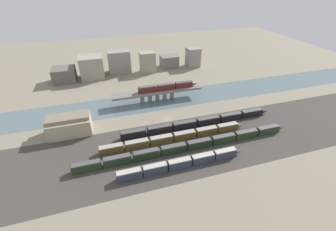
# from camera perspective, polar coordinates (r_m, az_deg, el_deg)

# --- Properties ---
(ground_plane) EXTENTS (400.00, 400.00, 0.00)m
(ground_plane) POSITION_cam_1_polar(r_m,az_deg,el_deg) (124.74, -0.14, -0.84)
(ground_plane) COLOR gray
(railbed_yard) EXTENTS (280.00, 42.00, 0.01)m
(railbed_yard) POSITION_cam_1_polar(r_m,az_deg,el_deg) (106.52, 3.61, -7.66)
(railbed_yard) COLOR #423D38
(railbed_yard) RESTS_ON ground
(river_water) EXTENTS (320.00, 24.13, 0.01)m
(river_water) POSITION_cam_1_polar(r_m,az_deg,el_deg) (142.86, -2.68, 3.79)
(river_water) COLOR slate
(river_water) RESTS_ON ground
(bridge) EXTENTS (55.94, 7.01, 7.04)m
(bridge) POSITION_cam_1_polar(r_m,az_deg,el_deg) (140.30, -2.73, 5.76)
(bridge) COLOR slate
(bridge) RESTS_ON ground
(train_on_bridge) EXTENTS (38.53, 2.84, 3.76)m
(train_on_bridge) POSITION_cam_1_polar(r_m,az_deg,el_deg) (140.45, -0.04, 7.36)
(train_on_bridge) COLOR #5B1E19
(train_on_bridge) RESTS_ON bridge
(train_yard_near) EXTENTS (55.14, 2.68, 4.20)m
(train_yard_near) POSITION_cam_1_polar(r_m,az_deg,el_deg) (95.04, 3.54, -12.02)
(train_yard_near) COLOR #2D384C
(train_yard_near) RESTS_ON ground
(train_yard_mid) EXTENTS (102.54, 2.78, 4.04)m
(train_yard_mid) POSITION_cam_1_polar(r_m,az_deg,el_deg) (103.57, 5.35, -7.69)
(train_yard_mid) COLOR #23381E
(train_yard_mid) RESTS_ON ground
(train_yard_far) EXTENTS (73.03, 2.98, 3.81)m
(train_yard_far) POSITION_cam_1_polar(r_m,az_deg,el_deg) (108.48, 1.97, -5.47)
(train_yard_far) COLOR brown
(train_yard_far) RESTS_ON ground
(train_yard_outer) EXTENTS (83.91, 2.83, 4.00)m
(train_yard_outer) POSITION_cam_1_polar(r_m,az_deg,el_deg) (119.35, 7.88, -1.77)
(train_yard_outer) COLOR black
(train_yard_outer) RESTS_ON ground
(warehouse_building) EXTENTS (20.59, 11.77, 10.03)m
(warehouse_building) POSITION_cam_1_polar(r_m,az_deg,el_deg) (121.78, -23.72, -2.20)
(warehouse_building) COLOR tan
(warehouse_building) RESTS_ON ground
(city_block_far_left) EXTENTS (15.97, 14.24, 10.29)m
(city_block_far_left) POSITION_cam_1_polar(r_m,az_deg,el_deg) (184.43, -24.83, 9.39)
(city_block_far_left) COLOR #605B56
(city_block_far_left) RESTS_ON ground
(city_block_left) EXTENTS (17.00, 14.98, 16.57)m
(city_block_left) POSITION_cam_1_polar(r_m,az_deg,el_deg) (182.61, -18.78, 11.54)
(city_block_left) COLOR gray
(city_block_left) RESTS_ON ground
(city_block_center) EXTENTS (17.06, 11.46, 17.30)m
(city_block_center) POSITION_cam_1_polar(r_m,az_deg,el_deg) (188.15, -12.29, 13.23)
(city_block_center) COLOR gray
(city_block_center) RESTS_ON ground
(city_block_right) EXTENTS (11.94, 8.82, 16.07)m
(city_block_right) POSITION_cam_1_polar(r_m,az_deg,el_deg) (185.18, -5.22, 13.31)
(city_block_right) COLOR gray
(city_block_right) RESTS_ON ground
(city_block_far_right) EXTENTS (14.36, 11.31, 9.71)m
(city_block_far_right) POSITION_cam_1_polar(r_m,az_deg,el_deg) (196.49, 0.29, 13.61)
(city_block_far_right) COLOR slate
(city_block_far_right) RESTS_ON ground
(city_block_tall) EXTENTS (10.64, 10.21, 15.80)m
(city_block_tall) POSITION_cam_1_polar(r_m,az_deg,el_deg) (197.84, 6.34, 14.48)
(city_block_tall) COLOR gray
(city_block_tall) RESTS_ON ground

